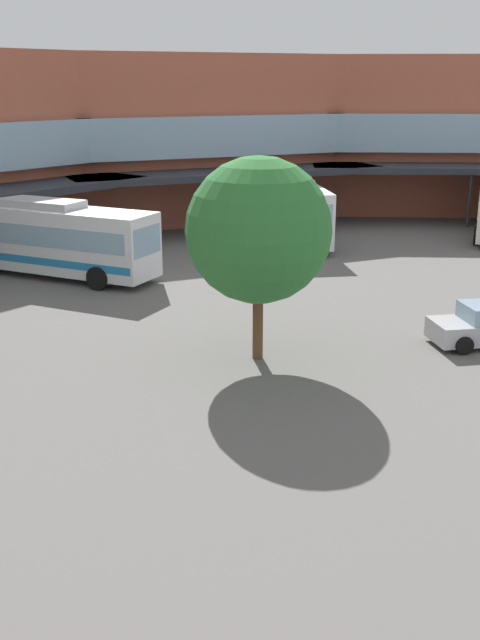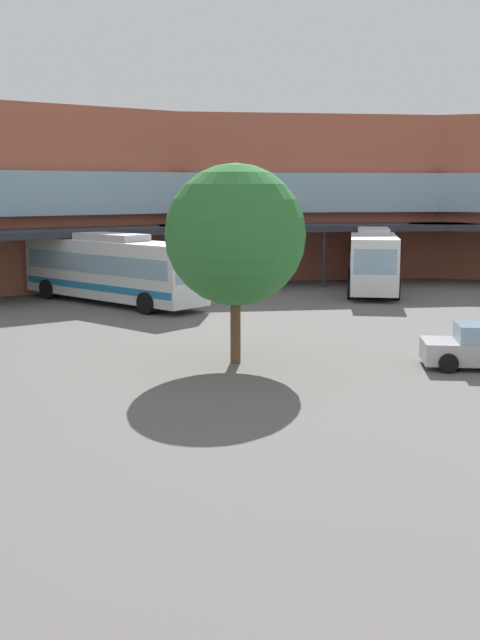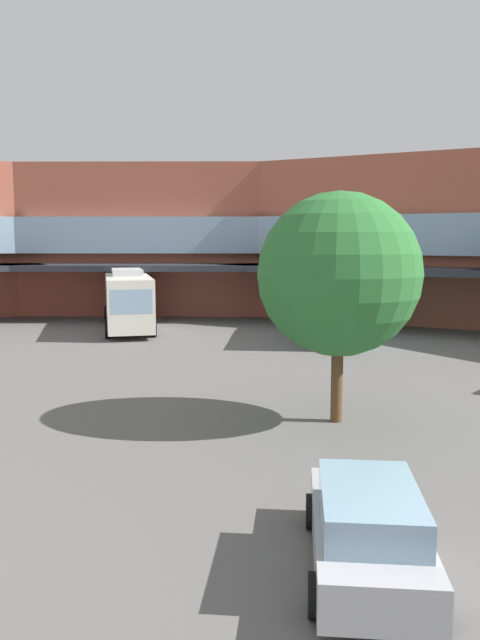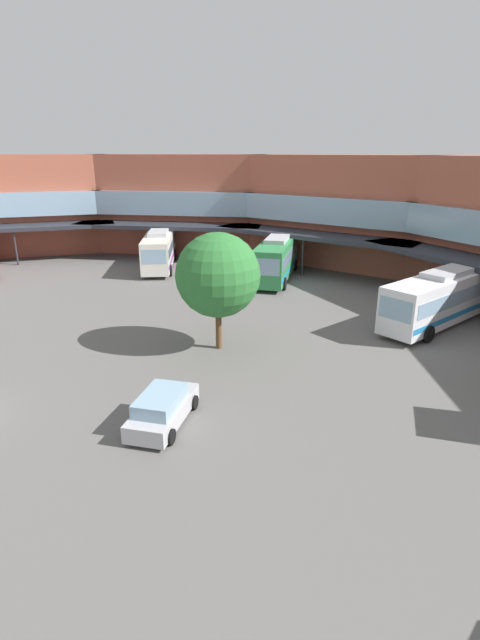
% 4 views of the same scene
% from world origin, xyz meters
% --- Properties ---
extents(bus_0, '(2.89, 12.14, 3.75)m').
position_xyz_m(bus_0, '(7.79, 29.14, 1.90)').
color(bus_0, white).
rests_on(bus_0, ground).
extents(bus_3, '(10.29, 7.98, 3.78)m').
position_xyz_m(bus_3, '(21.29, 21.37, 1.91)').
color(bus_3, white).
rests_on(bus_3, ground).
extents(plaza_tree, '(4.91, 4.91, 6.98)m').
position_xyz_m(plaza_tree, '(1.34, 14.60, 4.51)').
color(plaza_tree, brown).
rests_on(plaza_tree, ground).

